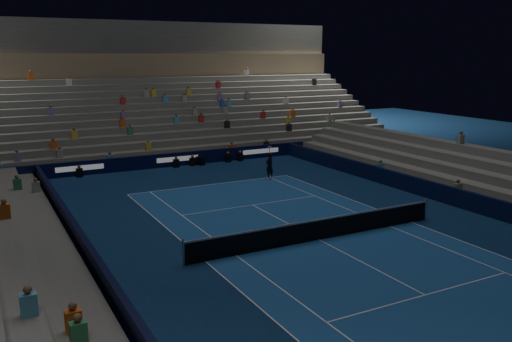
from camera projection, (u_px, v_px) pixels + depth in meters
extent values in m
plane|color=#0C254C|center=(319.00, 240.00, 23.98)|extent=(90.00, 90.00, 0.00)
cube|color=#1A4D91|center=(319.00, 240.00, 23.98)|extent=(10.97, 23.77, 0.01)
cube|color=black|center=(177.00, 159.00, 39.85)|extent=(44.00, 0.25, 1.00)
cube|color=black|center=(472.00, 202.00, 28.33)|extent=(0.25, 37.00, 1.00)
cube|color=black|center=(97.00, 269.00, 19.43)|extent=(0.25, 37.00, 1.00)
cube|color=slate|center=(173.00, 160.00, 40.76)|extent=(44.00, 1.00, 0.50)
cube|color=slate|center=(168.00, 155.00, 41.57)|extent=(44.00, 1.00, 1.00)
cube|color=slate|center=(164.00, 150.00, 42.38)|extent=(44.00, 1.00, 1.50)
cube|color=slate|center=(160.00, 145.00, 43.19)|extent=(44.00, 1.00, 2.00)
cube|color=slate|center=(156.00, 140.00, 44.00)|extent=(44.00, 1.00, 2.50)
cube|color=slate|center=(152.00, 135.00, 44.81)|extent=(44.00, 1.00, 3.00)
cube|color=slate|center=(148.00, 131.00, 45.62)|extent=(44.00, 1.00, 3.50)
cube|color=slate|center=(145.00, 127.00, 46.43)|extent=(44.00, 1.00, 4.00)
cube|color=slate|center=(141.00, 123.00, 47.24)|extent=(44.00, 1.00, 4.50)
cube|color=slate|center=(138.00, 119.00, 48.05)|extent=(44.00, 1.00, 5.00)
cube|color=slate|center=(135.00, 115.00, 48.86)|extent=(44.00, 1.00, 5.50)
cube|color=slate|center=(132.00, 111.00, 49.67)|extent=(44.00, 1.00, 6.00)
cube|color=#806A4F|center=(126.00, 66.00, 49.75)|extent=(44.00, 0.60, 2.20)
cube|color=#444442|center=(121.00, 37.00, 50.41)|extent=(44.00, 2.40, 3.00)
cube|color=slate|center=(482.00, 204.00, 28.75)|extent=(1.00, 37.00, 0.50)
cube|color=slate|center=(495.00, 198.00, 29.15)|extent=(1.00, 37.00, 1.00)
cube|color=slate|center=(508.00, 191.00, 29.56)|extent=(1.00, 37.00, 1.50)
cube|color=#5E5E5A|center=(75.00, 280.00, 19.12)|extent=(1.00, 37.00, 0.50)
cube|color=#5E5E5A|center=(44.00, 279.00, 18.61)|extent=(1.00, 37.00, 1.00)
cube|color=#5E5E5A|center=(12.00, 277.00, 18.09)|extent=(1.00, 37.00, 1.50)
cylinder|color=#B2B2B7|center=(183.00, 252.00, 20.93)|extent=(0.10, 0.10, 1.10)
cylinder|color=#B2B2B7|center=(426.00, 209.00, 26.80)|extent=(0.10, 0.10, 1.10)
cube|color=black|center=(319.00, 230.00, 23.89)|extent=(12.80, 0.03, 0.90)
cube|color=white|center=(320.00, 220.00, 23.79)|extent=(12.80, 0.04, 0.08)
imported|color=black|center=(270.00, 166.00, 35.63)|extent=(0.75, 0.62, 1.77)
cube|color=black|center=(200.00, 161.00, 40.26)|extent=(0.66, 0.71, 0.63)
cylinder|color=black|center=(203.00, 159.00, 39.82)|extent=(0.28, 0.38, 0.16)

